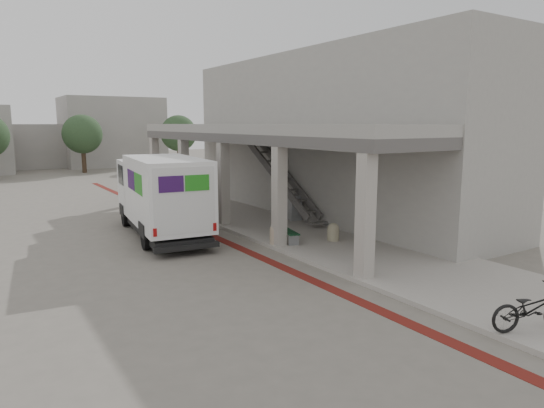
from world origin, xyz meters
TOP-DOWN VIEW (x-y plane):
  - ground at (0.00, 0.00)m, footprint 120.00×120.00m
  - bike_lane_stripe at (1.00, 2.00)m, footprint 0.35×40.00m
  - sidewalk at (4.00, 0.00)m, footprint 4.40×28.00m
  - transit_building at (6.83, 4.50)m, footprint 7.60×17.00m
  - distant_backdrop at (-2.84, 35.89)m, footprint 28.00×10.00m
  - tree_mid at (2.00, 30.00)m, footprint 3.20×3.20m
  - tree_right at (10.00, 29.00)m, footprint 3.20×3.20m
  - fedex_truck at (-0.50, 4.33)m, footprint 2.85×6.97m
  - bench at (2.60, 0.84)m, footprint 0.70×1.67m
  - bollard_near at (3.96, -0.01)m, footprint 0.40×0.40m
  - bollard_far at (2.10, 0.66)m, footprint 0.46×0.46m
  - utility_cabinet at (4.94, 3.71)m, footprint 0.58×0.70m
  - bicycle_black at (2.50, -7.68)m, footprint 1.79×1.15m

SIDE VIEW (x-z plane):
  - ground at x=0.00m, z-range 0.00..0.00m
  - bike_lane_stripe at x=1.00m, z-range 0.00..0.01m
  - sidewalk at x=4.00m, z-range 0.00..0.12m
  - bench at x=2.60m, z-range 0.20..0.59m
  - bollard_near at x=3.96m, z-range 0.12..0.72m
  - bollard_far at x=2.10m, z-range 0.12..0.81m
  - bicycle_black at x=2.50m, z-range 0.12..1.01m
  - utility_cabinet at x=4.94m, z-range 0.12..1.15m
  - fedex_truck at x=-0.50m, z-range 0.09..2.98m
  - distant_backdrop at x=-2.84m, z-range -0.55..5.95m
  - tree_mid at x=2.00m, z-range 0.78..5.58m
  - tree_right at x=10.00m, z-range 0.78..5.58m
  - transit_building at x=6.83m, z-range -0.10..6.90m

